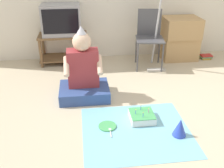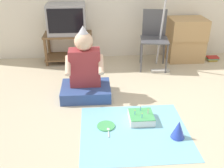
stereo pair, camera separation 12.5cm
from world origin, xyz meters
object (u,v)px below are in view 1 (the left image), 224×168
(book_pile, at_px, (206,57))
(paper_plate, at_px, (107,126))
(dust_mop, at_px, (156,47))
(tv, at_px, (61,20))
(person_seated, at_px, (84,76))
(folding_chair, at_px, (149,34))
(birthday_cake, at_px, (142,116))
(party_hat_blue, at_px, (180,127))
(cardboard_box_stack, at_px, (180,38))

(book_pile, relative_size, paper_plate, 1.06)
(dust_mop, distance_m, book_pile, 1.06)
(tv, xyz_separation_m, person_seated, (0.28, -1.16, -0.41))
(folding_chair, bearing_deg, birthday_cake, -106.38)
(party_hat_blue, xyz_separation_m, paper_plate, (-0.68, 0.23, -0.09))
(cardboard_box_stack, bearing_deg, birthday_cake, -120.64)
(tv, distance_m, book_pile, 2.45)
(party_hat_blue, relative_size, paper_plate, 0.99)
(folding_chair, height_order, book_pile, folding_chair)
(tv, height_order, dust_mop, dust_mop)
(dust_mop, relative_size, book_pile, 6.20)
(tv, distance_m, birthday_cake, 2.08)
(person_seated, xyz_separation_m, birthday_cake, (0.59, -0.61, -0.23))
(person_seated, xyz_separation_m, paper_plate, (0.21, -0.69, -0.27))
(cardboard_box_stack, height_order, party_hat_blue, cardboard_box_stack)
(folding_chair, bearing_deg, dust_mop, -66.62)
(party_hat_blue, bearing_deg, person_seated, 134.37)
(tv, relative_size, birthday_cake, 2.27)
(cardboard_box_stack, distance_m, book_pile, 0.57)
(birthday_cake, relative_size, party_hat_blue, 1.40)
(tv, bearing_deg, book_pile, -3.35)
(cardboard_box_stack, xyz_separation_m, dust_mop, (-0.51, -0.39, -0.00))
(dust_mop, xyz_separation_m, birthday_cake, (-0.51, -1.32, -0.30))
(book_pile, bearing_deg, paper_plate, -137.29)
(tv, relative_size, person_seated, 0.66)
(cardboard_box_stack, bearing_deg, party_hat_blue, -109.43)
(birthday_cake, bearing_deg, book_pile, 47.92)
(dust_mop, distance_m, person_seated, 1.31)
(tv, bearing_deg, party_hat_blue, -60.48)
(birthday_cake, height_order, party_hat_blue, party_hat_blue)
(folding_chair, xyz_separation_m, book_pile, (1.04, 0.15, -0.47))
(tv, xyz_separation_m, paper_plate, (0.49, -1.85, -0.68))
(cardboard_box_stack, height_order, dust_mop, dust_mop)
(paper_plate, bearing_deg, book_pile, 42.71)
(tv, distance_m, dust_mop, 1.50)
(folding_chair, height_order, cardboard_box_stack, folding_chair)
(party_hat_blue, bearing_deg, birthday_cake, 135.24)
(tv, bearing_deg, birthday_cake, -63.85)
(folding_chair, height_order, person_seated, person_seated)
(cardboard_box_stack, relative_size, birthday_cake, 2.69)
(birthday_cake, height_order, paper_plate, birthday_cake)
(folding_chair, bearing_deg, book_pile, 7.94)
(person_seated, height_order, party_hat_blue, person_seated)
(dust_mop, height_order, book_pile, dust_mop)
(party_hat_blue, bearing_deg, book_pile, 58.81)
(dust_mop, bearing_deg, party_hat_blue, -97.28)
(birthday_cake, bearing_deg, person_seated, 133.94)
(folding_chair, bearing_deg, cardboard_box_stack, 21.22)
(dust_mop, bearing_deg, book_pile, 18.03)
(cardboard_box_stack, distance_m, paper_plate, 2.30)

